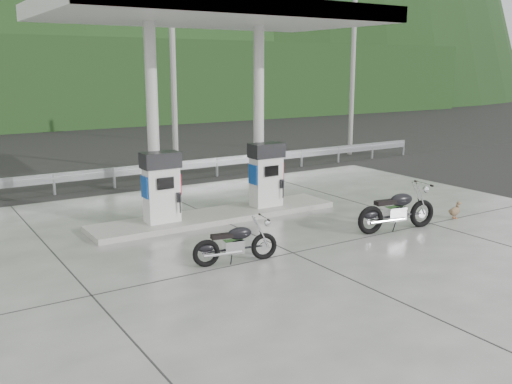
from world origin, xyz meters
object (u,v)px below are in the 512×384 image
gas_pump_right (266,175)px  motorcycle_right (397,211)px  motorcycle_left (236,244)px  duck (454,212)px  gas_pump_left (161,187)px

gas_pump_right → motorcycle_right: bearing=-64.1°
motorcycle_left → duck: 6.85m
gas_pump_left → gas_pump_right: (3.20, 0.00, 0.00)m
gas_pump_left → duck: (7.05, -3.48, -0.86)m
gas_pump_right → gas_pump_left: bearing=180.0°
gas_pump_left → motorcycle_right: size_ratio=0.84×
gas_pump_right → motorcycle_left: size_ratio=1.03×
motorcycle_left → duck: bearing=10.0°
motorcycle_left → gas_pump_left: bearing=104.3°
gas_pump_left → motorcycle_right: 5.99m
gas_pump_right → motorcycle_right: gas_pump_right is taller
gas_pump_right → duck: (3.85, -3.48, -0.86)m
motorcycle_left → motorcycle_right: 4.67m
gas_pump_left → gas_pump_right: bearing=0.0°
gas_pump_left → motorcycle_left: 3.44m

